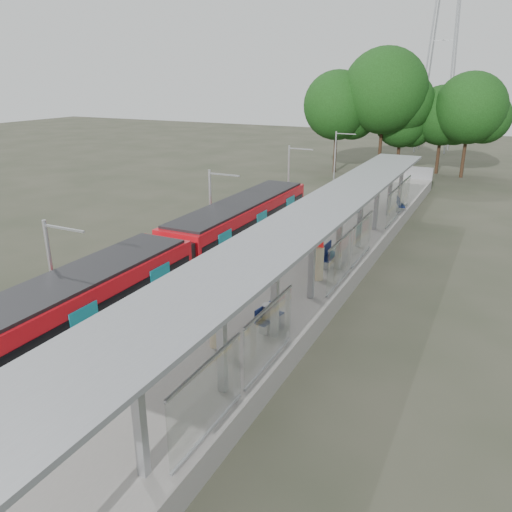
{
  "coord_description": "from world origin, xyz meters",
  "views": [
    {
      "loc": [
        9.01,
        -5.74,
        10.54
      ],
      "look_at": [
        -1.11,
        14.66,
        2.3
      ],
      "focal_mm": 35.0,
      "sensor_mm": 36.0,
      "label": 1
    }
  ],
  "objects_px": {
    "info_pillar_far": "(319,263)",
    "litter_bin": "(268,316)",
    "bench_far": "(400,204)",
    "bench_mid": "(328,255)",
    "bench_near": "(268,316)",
    "train": "(172,264)",
    "info_pillar_near": "(215,327)"
  },
  "relations": [
    {
      "from": "info_pillar_near",
      "to": "bench_mid",
      "type": "bearing_deg",
      "value": 67.5
    },
    {
      "from": "info_pillar_near",
      "to": "litter_bin",
      "type": "bearing_deg",
      "value": 45.02
    },
    {
      "from": "train",
      "to": "info_pillar_far",
      "type": "height_order",
      "value": "train"
    },
    {
      "from": "train",
      "to": "info_pillar_near",
      "type": "height_order",
      "value": "train"
    },
    {
      "from": "bench_mid",
      "to": "litter_bin",
      "type": "bearing_deg",
      "value": -89.27
    },
    {
      "from": "bench_near",
      "to": "info_pillar_far",
      "type": "height_order",
      "value": "info_pillar_far"
    },
    {
      "from": "train",
      "to": "info_pillar_far",
      "type": "distance_m",
      "value": 7.15
    },
    {
      "from": "bench_mid",
      "to": "litter_bin",
      "type": "xyz_separation_m",
      "value": [
        0.15,
        -7.8,
        -0.1
      ]
    },
    {
      "from": "info_pillar_far",
      "to": "litter_bin",
      "type": "relative_size",
      "value": 1.95
    },
    {
      "from": "bench_near",
      "to": "bench_mid",
      "type": "xyz_separation_m",
      "value": [
        -0.13,
        7.78,
        0.08
      ]
    },
    {
      "from": "bench_far",
      "to": "info_pillar_far",
      "type": "xyz_separation_m",
      "value": [
        -0.89,
        -15.4,
        0.34
      ]
    },
    {
      "from": "bench_mid",
      "to": "info_pillar_near",
      "type": "xyz_separation_m",
      "value": [
        -1.03,
        -9.97,
        0.18
      ]
    },
    {
      "from": "info_pillar_near",
      "to": "info_pillar_far",
      "type": "xyz_separation_m",
      "value": [
        1.27,
        7.88,
        0.08
      ]
    },
    {
      "from": "train",
      "to": "bench_far",
      "type": "bearing_deg",
      "value": 69.92
    },
    {
      "from": "bench_far",
      "to": "litter_bin",
      "type": "xyz_separation_m",
      "value": [
        -0.99,
        -21.1,
        -0.02
      ]
    },
    {
      "from": "train",
      "to": "bench_mid",
      "type": "relative_size",
      "value": 16.26
    },
    {
      "from": "info_pillar_far",
      "to": "litter_bin",
      "type": "xyz_separation_m",
      "value": [
        -0.1,
        -5.7,
        -0.36
      ]
    },
    {
      "from": "bench_mid",
      "to": "info_pillar_near",
      "type": "distance_m",
      "value": 10.03
    },
    {
      "from": "info_pillar_far",
      "to": "train",
      "type": "bearing_deg",
      "value": -129.53
    },
    {
      "from": "bench_far",
      "to": "litter_bin",
      "type": "bearing_deg",
      "value": -111.99
    },
    {
      "from": "bench_near",
      "to": "bench_mid",
      "type": "relative_size",
      "value": 0.9
    },
    {
      "from": "train",
      "to": "litter_bin",
      "type": "distance_m",
      "value": 6.34
    },
    {
      "from": "info_pillar_near",
      "to": "train",
      "type": "bearing_deg",
      "value": 122.7
    },
    {
      "from": "bench_near",
      "to": "bench_far",
      "type": "bearing_deg",
      "value": 94.92
    },
    {
      "from": "train",
      "to": "info_pillar_near",
      "type": "xyz_separation_m",
      "value": [
        4.83,
        -4.15,
        -0.27
      ]
    },
    {
      "from": "info_pillar_near",
      "to": "litter_bin",
      "type": "height_order",
      "value": "info_pillar_near"
    },
    {
      "from": "bench_mid",
      "to": "info_pillar_far",
      "type": "bearing_deg",
      "value": -83.68
    },
    {
      "from": "litter_bin",
      "to": "bench_far",
      "type": "bearing_deg",
      "value": 87.32
    },
    {
      "from": "bench_mid",
      "to": "bench_far",
      "type": "height_order",
      "value": "bench_mid"
    },
    {
      "from": "bench_mid",
      "to": "info_pillar_far",
      "type": "relative_size",
      "value": 0.84
    },
    {
      "from": "info_pillar_far",
      "to": "bench_far",
      "type": "bearing_deg",
      "value": 105.75
    },
    {
      "from": "bench_mid",
      "to": "bench_far",
      "type": "bearing_deg",
      "value": 84.78
    }
  ]
}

